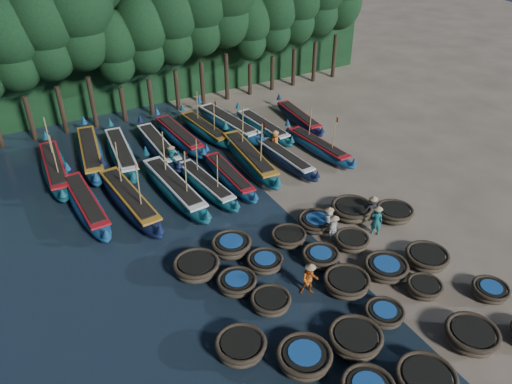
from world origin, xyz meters
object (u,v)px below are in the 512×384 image
coracle_18 (352,241)px  fisherman_5 (172,158)px  long_boat_16 (263,127)px  long_boat_11 (122,153)px  coracle_7 (384,314)px  coracle_16 (265,262)px  coracle_9 (490,291)px  long_boat_2 (129,200)px  long_boat_7 (285,158)px  coracle_5 (304,358)px  coracle_24 (352,210)px  long_boat_14 (205,129)px  fisherman_4 (333,229)px  coracle_12 (346,283)px  long_boat_8 (318,146)px  long_boat_4 (206,184)px  fisherman_3 (372,209)px  long_boat_13 (179,136)px  fisherman_6 (275,141)px  coracle_19 (394,213)px  long_boat_5 (229,176)px  coracle_3 (471,336)px  long_boat_17 (299,118)px  coracle_8 (424,288)px  fisherman_0 (329,219)px  coracle_13 (386,268)px  coracle_2 (426,380)px  coracle_17 (320,257)px  coracle_10 (241,347)px  coracle_14 (427,258)px  coracle_20 (197,267)px  long_boat_12 (159,146)px  long_boat_6 (249,158)px  coracle_22 (289,237)px  fisherman_2 (310,279)px  fisherman_1 (377,220)px  long_boat_1 (86,204)px  long_boat_15 (228,124)px  long_boat_9 (55,169)px  coracle_6 (355,339)px  coracle_15 (237,283)px  coracle_11 (271,302)px

coracle_18 → fisherman_5: fisherman_5 is taller
long_boat_16 → long_boat_11: bearing=169.8°
coracle_7 → coracle_16: coracle_16 is taller
coracle_9 → coracle_18: size_ratio=0.85×
long_boat_2 → long_boat_7: bearing=-5.4°
coracle_5 → coracle_24: (8.26, 7.31, 0.00)m
long_boat_14 → fisherman_4: size_ratio=4.07×
coracle_12 → long_boat_16: (5.04, 16.70, 0.07)m
long_boat_8 → long_boat_14: size_ratio=1.01×
coracle_7 → coracle_5: bearing=-176.2°
long_boat_4 → long_boat_7: 6.13m
fisherman_5 → fisherman_3: bearing=-131.8°
coracle_18 → long_boat_4: bearing=116.6°
long_boat_13 → fisherman_6: (5.40, -4.77, 0.33)m
long_boat_2 → long_boat_14: bearing=35.3°
coracle_19 → long_boat_5: 10.52m
coracle_3 → long_boat_17: long_boat_17 is taller
coracle_8 → fisherman_0: 6.35m
coracle_13 → fisherman_3: size_ratio=1.51×
coracle_2 → coracle_17: bearing=84.6°
coracle_10 → coracle_14: (10.91, 0.34, -0.02)m
coracle_2 → long_boat_16: long_boat_16 is taller
long_boat_5 → fisherman_0: 7.75m
coracle_20 → coracle_14: bearing=-25.9°
long_boat_12 → long_boat_6: bearing=-44.6°
fisherman_6 → long_boat_14: bearing=-117.4°
coracle_19 → coracle_10: bearing=-161.2°
coracle_22 → fisherman_0: bearing=-4.5°
coracle_10 → coracle_24: coracle_24 is taller
coracle_18 → fisherman_2: 4.34m
coracle_7 → fisherman_0: bearing=75.3°
fisherman_1 → long_boat_1: bearing=10.6°
coracle_8 → coracle_9: coracle_8 is taller
coracle_17 → fisherman_6: 12.18m
long_boat_15 → long_boat_14: bearing=167.0°
coracle_9 → long_boat_9: (-15.71, 21.51, 0.22)m
coracle_6 → coracle_8: bearing=10.0°
coracle_12 → fisherman_3: size_ratio=1.46×
coracle_15 → fisherman_0: fisherman_0 is taller
long_boat_1 → long_boat_8: bearing=-4.6°
coracle_6 → coracle_16: 6.25m
fisherman_6 → long_boat_6: bearing=-43.9°
long_boat_1 → long_boat_16: long_boat_1 is taller
long_boat_6 → coracle_11: bearing=-110.0°
fisherman_0 → long_boat_5: bearing=15.3°
coracle_3 → coracle_5: (-6.82, 2.54, 0.00)m
coracle_12 → fisherman_2: (-1.69, 0.69, 0.46)m
long_boat_14 → long_boat_4: bearing=-119.6°
coracle_9 → fisherman_5: 20.51m
coracle_14 → fisherman_2: bearing=169.0°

